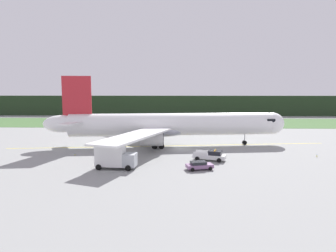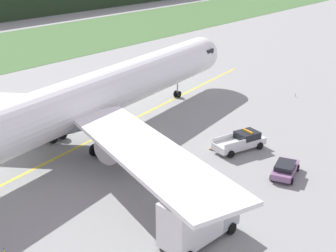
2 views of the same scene
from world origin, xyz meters
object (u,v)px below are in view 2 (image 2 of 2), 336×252
(staff_car, at_px, (285,169))
(apron_cone, at_px, (212,147))
(ops_pickup_truck, at_px, (241,141))
(catering_truck, at_px, (197,218))
(airliner, at_px, (90,99))

(staff_car, height_order, apron_cone, staff_car)
(ops_pickup_truck, xyz_separation_m, apron_cone, (-1.94, 2.21, -0.62))
(catering_truck, bearing_deg, staff_car, -0.99)
(ops_pickup_truck, height_order, catering_truck, catering_truck)
(apron_cone, bearing_deg, airliner, 117.88)
(airliner, xyz_separation_m, apron_cone, (6.04, -11.41, -4.33))
(catering_truck, height_order, staff_car, catering_truck)
(airliner, relative_size, apron_cone, 88.62)
(ops_pickup_truck, relative_size, staff_car, 1.35)
(catering_truck, xyz_separation_m, staff_car, (13.20, -0.23, -1.24))
(airliner, distance_m, apron_cone, 13.62)
(airliner, xyz_separation_m, ops_pickup_truck, (7.98, -13.62, -3.72))
(staff_car, distance_m, apron_cone, 8.36)
(ops_pickup_truck, relative_size, catering_truck, 0.92)
(ops_pickup_truck, bearing_deg, airliner, 120.36)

